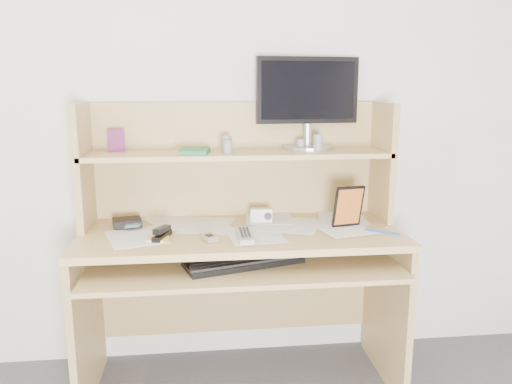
{
  "coord_description": "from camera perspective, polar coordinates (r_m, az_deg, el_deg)",
  "views": [
    {
      "loc": [
        -0.17,
        -0.63,
        1.36
      ],
      "look_at": [
        0.06,
        1.43,
        0.93
      ],
      "focal_mm": 35.0,
      "sensor_mm": 36.0,
      "label": 1
    }
  ],
  "objects": [
    {
      "name": "back_wall",
      "position": [
        2.44,
        -2.42,
        9.07
      ],
      "size": [
        3.6,
        0.04,
        2.5
      ],
      "primitive_type": "cube",
      "color": "white",
      "rests_on": "floor"
    },
    {
      "name": "desk",
      "position": [
        2.3,
        -1.88,
        -5.19
      ],
      "size": [
        1.4,
        0.7,
        1.3
      ],
      "color": "tan",
      "rests_on": "floor"
    },
    {
      "name": "paper_clutter",
      "position": [
        2.2,
        -1.72,
        -4.34
      ],
      "size": [
        1.32,
        0.54,
        0.01
      ],
      "primitive_type": "cube",
      "color": "white",
      "rests_on": "desk"
    },
    {
      "name": "keyboard",
      "position": [
        2.08,
        -1.44,
        -7.84
      ],
      "size": [
        0.51,
        0.3,
        0.03
      ],
      "rotation": [
        0.0,
        0.0,
        0.29
      ],
      "color": "black",
      "rests_on": "desk"
    },
    {
      "name": "tv_remote",
      "position": [
        2.07,
        -1.28,
        -4.99
      ],
      "size": [
        0.06,
        0.21,
        0.02
      ],
      "primitive_type": "cube",
      "rotation": [
        0.0,
        0.0,
        0.01
      ],
      "color": "#ACACA7",
      "rests_on": "paper_clutter"
    },
    {
      "name": "flip_phone",
      "position": [
        2.07,
        -5.37,
        -5.06
      ],
      "size": [
        0.08,
        0.1,
        0.02
      ],
      "primitive_type": "cube",
      "rotation": [
        0.0,
        0.0,
        0.4
      ],
      "color": "#A8A8AA",
      "rests_on": "paper_clutter"
    },
    {
      "name": "stapler",
      "position": [
        2.12,
        -10.71,
        -4.53
      ],
      "size": [
        0.08,
        0.14,
        0.04
      ],
      "primitive_type": "cube",
      "rotation": [
        0.0,
        0.0,
        -0.32
      ],
      "color": "black",
      "rests_on": "paper_clutter"
    },
    {
      "name": "wallet",
      "position": [
        2.33,
        -14.52,
        -3.36
      ],
      "size": [
        0.14,
        0.13,
        0.03
      ],
      "primitive_type": "cube",
      "rotation": [
        0.0,
        0.0,
        0.22
      ],
      "color": "black",
      "rests_on": "paper_clutter"
    },
    {
      "name": "sticky_note_pad",
      "position": [
        2.1,
        -11.17,
        -5.3
      ],
      "size": [
        0.09,
        0.09,
        0.01
      ],
      "primitive_type": "cube",
      "rotation": [
        0.0,
        0.0,
        -0.21
      ],
      "color": "yellow",
      "rests_on": "desk"
    },
    {
      "name": "digital_camera",
      "position": [
        2.32,
        0.63,
        -2.65
      ],
      "size": [
        0.11,
        0.05,
        0.06
      ],
      "primitive_type": "cube",
      "rotation": [
        0.0,
        0.0,
        -0.15
      ],
      "color": "silver",
      "rests_on": "paper_clutter"
    },
    {
      "name": "game_case",
      "position": [
        2.25,
        10.5,
        -1.63
      ],
      "size": [
        0.13,
        0.04,
        0.19
      ],
      "primitive_type": "cube",
      "rotation": [
        0.0,
        0.0,
        0.2
      ],
      "color": "black",
      "rests_on": "paper_clutter"
    },
    {
      "name": "blue_pen",
      "position": [
        2.22,
        14.23,
        -4.4
      ],
      "size": [
        0.13,
        0.1,
        0.01
      ],
      "primitive_type": "cylinder",
      "rotation": [
        1.57,
        0.0,
        0.91
      ],
      "color": "#1746B2",
      "rests_on": "paper_clutter"
    },
    {
      "name": "card_box",
      "position": [
        2.36,
        -15.67,
        5.69
      ],
      "size": [
        0.08,
        0.03,
        0.1
      ],
      "primitive_type": "cube",
      "rotation": [
        0.0,
        0.0,
        0.12
      ],
      "color": "#A41E15",
      "rests_on": "desk"
    },
    {
      "name": "shelf_book",
      "position": [
        2.25,
        -7.06,
        4.67
      ],
      "size": [
        0.15,
        0.19,
        0.02
      ],
      "primitive_type": "cube",
      "rotation": [
        0.0,
        0.0,
        -0.12
      ],
      "color": "#307952",
      "rests_on": "desk"
    },
    {
      "name": "chip_stack_a",
      "position": [
        2.23,
        -3.27,
        5.21
      ],
      "size": [
        0.05,
        0.05,
        0.06
      ],
      "primitive_type": "cylinder",
      "rotation": [
        0.0,
        0.0,
        -0.1
      ],
      "color": "black",
      "rests_on": "desk"
    },
    {
      "name": "chip_stack_b",
      "position": [
        2.27,
        -3.38,
        5.51
      ],
      "size": [
        0.05,
        0.05,
        0.07
      ],
      "primitive_type": "cylinder",
      "rotation": [
        0.0,
        0.0,
        -0.08
      ],
      "color": "silver",
      "rests_on": "desk"
    },
    {
      "name": "chip_stack_c",
      "position": [
        2.36,
        5.15,
        5.43
      ],
      "size": [
        0.05,
        0.05,
        0.05
      ],
      "primitive_type": "cylinder",
      "rotation": [
        0.0,
        0.0,
        -0.29
      ],
      "color": "black",
      "rests_on": "desk"
    },
    {
      "name": "chip_stack_d",
      "position": [
        2.3,
        7.09,
        5.6
      ],
      "size": [
        0.06,
        0.06,
        0.08
      ],
      "primitive_type": "cylinder",
      "rotation": [
        0.0,
        0.0,
        -0.33
      ],
      "color": "white",
      "rests_on": "desk"
    },
    {
      "name": "monitor",
      "position": [
        2.41,
        5.93,
        10.4
      ],
      "size": [
        0.5,
        0.25,
        0.43
      ],
      "rotation": [
        0.0,
        0.0,
        0.1
      ],
      "color": "#A2A2A7",
      "rests_on": "desk"
    }
  ]
}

